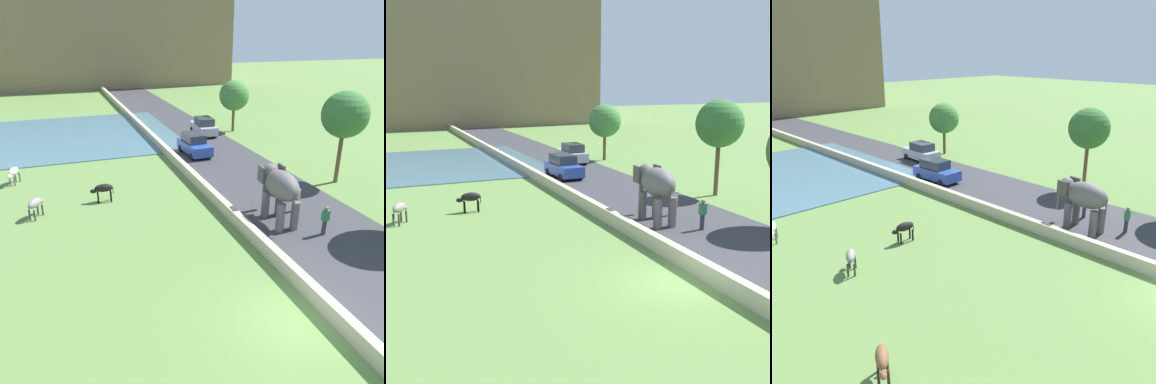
{
  "view_description": "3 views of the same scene",
  "coord_description": "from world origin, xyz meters",
  "views": [
    {
      "loc": [
        -7.41,
        -9.36,
        9.76
      ],
      "look_at": [
        -0.85,
        9.04,
        1.64
      ],
      "focal_mm": 36.57,
      "sensor_mm": 36.0,
      "label": 1
    },
    {
      "loc": [
        -10.14,
        -14.56,
        7.47
      ],
      "look_at": [
        -0.34,
        8.67,
        1.7
      ],
      "focal_mm": 46.53,
      "sensor_mm": 36.0,
      "label": 2
    },
    {
      "loc": [
        -17.42,
        -4.42,
        10.31
      ],
      "look_at": [
        -0.7,
        12.93,
        1.93
      ],
      "focal_mm": 38.86,
      "sensor_mm": 36.0,
      "label": 3
    }
  ],
  "objects": [
    {
      "name": "person_beside_elephant",
      "position": [
        5.12,
        7.95,
        0.87
      ],
      "size": [
        0.36,
        0.22,
        1.63
      ],
      "color": "#33333D",
      "rests_on": "ground"
    },
    {
      "name": "ground_plane",
      "position": [
        0.0,
        0.0,
        0.0
      ],
      "size": [
        220.0,
        220.0,
        0.0
      ],
      "primitive_type": "plane",
      "color": "#608442"
    },
    {
      "name": "barrier_wall",
      "position": [
        1.2,
        18.0,
        0.36
      ],
      "size": [
        0.4,
        110.0,
        0.72
      ],
      "primitive_type": "cube",
      "color": "beige",
      "rests_on": "ground"
    },
    {
      "name": "cow_grey",
      "position": [
        -8.97,
        12.2,
        0.84
      ],
      "size": [
        1.02,
        1.35,
        1.15
      ],
      "color": "gray",
      "rests_on": "ground"
    },
    {
      "name": "elephant",
      "position": [
        3.44,
        7.19,
        2.04
      ],
      "size": [
        1.58,
        3.51,
        2.99
      ],
      "color": "#605B5B",
      "rests_on": "ground"
    },
    {
      "name": "hill_distant",
      "position": [
        -6.0,
        75.56,
        13.22
      ],
      "size": [
        64.0,
        28.0,
        26.45
      ],
      "primitive_type": "cube",
      "color": "#7F6B4C",
      "rests_on": "ground"
    },
    {
      "name": "car_blue",
      "position": [
        3.42,
        20.45,
        0.9
      ],
      "size": [
        1.93,
        4.07,
        1.8
      ],
      "color": "#2D4CA8",
      "rests_on": "ground"
    },
    {
      "name": "car_silver",
      "position": [
        6.57,
        26.38,
        0.9
      ],
      "size": [
        1.93,
        4.07,
        1.8
      ],
      "color": "#B7B7BC",
      "rests_on": "ground"
    },
    {
      "name": "tree_far",
      "position": [
        10.08,
        27.01,
        3.63
      ],
      "size": [
        3.02,
        3.02,
        5.16
      ],
      "color": "brown",
      "rests_on": "ground"
    },
    {
      "name": "tree_mid",
      "position": [
        10.47,
        11.15,
        4.65
      ],
      "size": [
        3.05,
        3.05,
        6.21
      ],
      "color": "brown",
      "rests_on": "ground"
    },
    {
      "name": "person_trailing",
      "position": [
        4.88,
        5.05,
        0.87
      ],
      "size": [
        0.36,
        0.22,
        1.63
      ],
      "color": "#33333D",
      "rests_on": "ground"
    },
    {
      "name": "cow_white",
      "position": [
        -10.45,
        18.23,
        0.84
      ],
      "size": [
        0.85,
        1.41,
        1.15
      ],
      "color": "silver",
      "rests_on": "ground"
    },
    {
      "name": "cow_black",
      "position": [
        -5.13,
        13.13,
        0.84
      ],
      "size": [
        1.41,
        0.53,
        1.15
      ],
      "color": "black",
      "rests_on": "ground"
    },
    {
      "name": "road_surface",
      "position": [
        5.0,
        20.0,
        0.03
      ],
      "size": [
        7.0,
        120.0,
        0.06
      ],
      "primitive_type": "cube",
      "color": "#38383D",
      "rests_on": "ground"
    }
  ]
}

